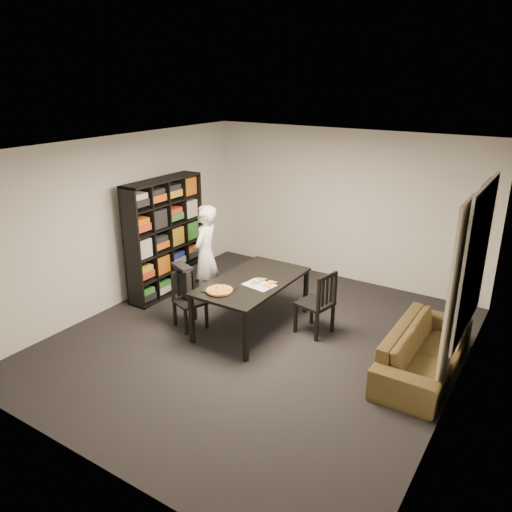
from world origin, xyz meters
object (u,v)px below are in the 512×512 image
Objects in this scene: pepperoni_pizza at (219,290)px; baking_tray at (219,289)px; dining_table at (252,284)px; chair_right at (320,300)px; sofa at (424,350)px; person at (205,256)px; bookshelf at (165,237)px; chair_left at (187,295)px.

baking_tray is at bearing 130.01° from pepperoni_pizza.
chair_right is (0.91, 0.31, -0.13)m from dining_table.
pepperoni_pizza is 2.67m from sofa.
baking_tray is (-0.19, -0.52, 0.07)m from dining_table.
person reaches higher than pepperoni_pizza.
baking_tray is (-1.10, -0.83, 0.20)m from chair_right.
bookshelf reaches higher than baking_tray.
chair_left is 0.73m from pepperoni_pizza.
sofa is (3.19, 0.63, -0.20)m from chair_left.
dining_table is 1.09× the size of person.
dining_table reaches higher than sofa.
dining_table is 0.60m from pepperoni_pizza.
bookshelf is 1.87m from baking_tray.
chair_right reaches higher than dining_table.
chair_left is 3.25m from sofa.
pepperoni_pizza is at bearing 32.18° from person.
chair_right is (2.77, 0.03, -0.42)m from bookshelf.
chair_right is 0.48× the size of sofa.
person is 1.24m from pepperoni_pizza.
chair_right reaches higher than baking_tray.
sofa is (2.57, 0.69, -0.45)m from baking_tray.
chair_left is at bearing 101.23° from sofa.
chair_left is at bearing 174.81° from baking_tray.
dining_table is at bearing 76.17° from pepperoni_pizza.
chair_right is at bearing 18.93° from dining_table.
person is (-0.24, 0.74, 0.32)m from chair_left.
chair_left reaches higher than baking_tray.
dining_table is 4.95× the size of pepperoni_pizza.
pepperoni_pizza is (0.05, -0.06, 0.02)m from baking_tray.
dining_table is 2.09× the size of chair_left.
chair_right is at bearing -44.04° from chair_left.
baking_tray is at bearing -41.77° from chair_right.
pepperoni_pizza is (0.66, -0.11, 0.27)m from chair_left.
baking_tray is 2.70m from sofa.
chair_right is 2.64× the size of pepperoni_pizza.
chair_right is 1.50m from sofa.
chair_left is at bearing -35.30° from bookshelf.
sofa is (3.42, -0.11, -0.52)m from person.
baking_tray is at bearing 105.00° from sofa.
chair_left is (-0.80, -0.46, -0.18)m from dining_table.
dining_table is 1.09m from person.
baking_tray is 0.08m from pepperoni_pizza.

